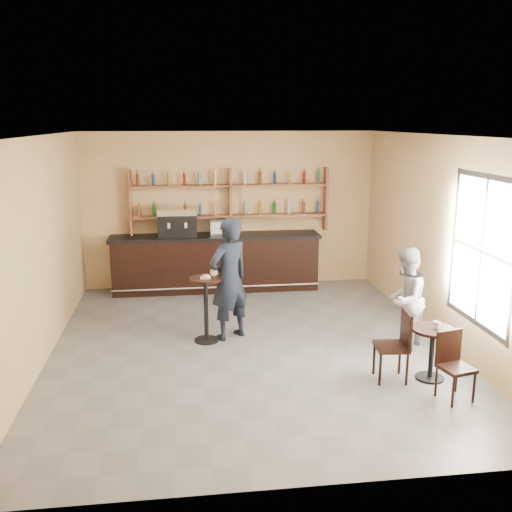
{
  "coord_description": "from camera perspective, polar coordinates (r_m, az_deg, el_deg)",
  "views": [
    {
      "loc": [
        -0.97,
        -8.18,
        3.41
      ],
      "look_at": [
        0.2,
        0.8,
        1.25
      ],
      "focal_mm": 40.0,
      "sensor_mm": 36.0,
      "label": 1
    }
  ],
  "objects": [
    {
      "name": "ceiling",
      "position": [
        8.24,
        -0.68,
        11.95
      ],
      "size": [
        7.0,
        7.0,
        0.0
      ],
      "primitive_type": "plane",
      "rotation": [
        3.14,
        0.0,
        0.0
      ],
      "color": "white",
      "rests_on": "wall_back"
    },
    {
      "name": "man_main",
      "position": [
        8.98,
        -2.71,
        -2.31
      ],
      "size": [
        0.85,
        0.79,
        1.96
      ],
      "primitive_type": "imported",
      "rotation": [
        0.0,
        0.0,
        3.73
      ],
      "color": "black",
      "rests_on": "floor"
    },
    {
      "name": "pastry_case",
      "position": [
        11.55,
        -3.43,
        2.84
      ],
      "size": [
        0.49,
        0.4,
        0.29
      ],
      "primitive_type": null,
      "rotation": [
        0.0,
        0.0,
        -0.02
      ],
      "color": "silver",
      "rests_on": "bar_counter"
    },
    {
      "name": "window_pane",
      "position": [
        8.21,
        21.65,
        0.42
      ],
      "size": [
        0.0,
        2.0,
        2.0
      ],
      "primitive_type": "plane",
      "rotation": [
        1.57,
        0.0,
        -1.57
      ],
      "color": "white",
      "rests_on": "wall_right"
    },
    {
      "name": "wall_back",
      "position": [
        11.86,
        -2.65,
        4.63
      ],
      "size": [
        7.0,
        0.0,
        7.0
      ],
      "primitive_type": "plane",
      "rotation": [
        1.57,
        0.0,
        0.0
      ],
      "color": "tan",
      "rests_on": "floor"
    },
    {
      "name": "espresso_machine",
      "position": [
        11.51,
        -7.88,
        3.34
      ],
      "size": [
        0.77,
        0.5,
        0.55
      ],
      "primitive_type": null,
      "rotation": [
        0.0,
        0.0,
        -0.0
      ],
      "color": "black",
      "rests_on": "bar_counter"
    },
    {
      "name": "bar_counter",
      "position": [
        11.7,
        -4.04,
        -0.64
      ],
      "size": [
        4.24,
        0.83,
        1.15
      ],
      "primitive_type": null,
      "color": "black",
      "rests_on": "floor"
    },
    {
      "name": "chair_west",
      "position": [
        7.9,
        13.37,
        -8.74
      ],
      "size": [
        0.46,
        0.46,
        0.96
      ],
      "primitive_type": null,
      "rotation": [
        0.0,
        0.0,
        -1.67
      ],
      "color": "black",
      "rests_on": "floor"
    },
    {
      "name": "window_frame",
      "position": [
        8.21,
        21.62,
        0.42
      ],
      "size": [
        0.04,
        1.7,
        2.1
      ],
      "primitive_type": null,
      "color": "black",
      "rests_on": "wall_right"
    },
    {
      "name": "wall_front",
      "position": [
        5.11,
        4.03,
        -7.38
      ],
      "size": [
        7.0,
        0.0,
        7.0
      ],
      "primitive_type": "plane",
      "rotation": [
        -1.57,
        0.0,
        0.0
      ],
      "color": "tan",
      "rests_on": "floor"
    },
    {
      "name": "liquor_bottles",
      "position": [
        11.68,
        -2.62,
        6.37
      ],
      "size": [
        3.68,
        0.1,
        1.0
      ],
      "primitive_type": null,
      "color": "#8C5919",
      "rests_on": "shelf_unit"
    },
    {
      "name": "cup_cafe",
      "position": [
        7.98,
        17.67,
        -6.58
      ],
      "size": [
        0.13,
        0.13,
        0.09
      ],
      "primitive_type": "imported",
      "rotation": [
        0.0,
        0.0,
        -0.36
      ],
      "color": "white",
      "rests_on": "cafe_table"
    },
    {
      "name": "floor",
      "position": [
        8.92,
        -0.62,
        -9.07
      ],
      "size": [
        7.0,
        7.0,
        0.0
      ],
      "primitive_type": "plane",
      "color": "slate",
      "rests_on": "ground"
    },
    {
      "name": "chair_south",
      "position": [
        7.6,
        19.4,
        -10.46
      ],
      "size": [
        0.45,
        0.45,
        0.86
      ],
      "primitive_type": null,
      "rotation": [
        0.0,
        0.0,
        0.24
      ],
      "color": "black",
      "rests_on": "floor"
    },
    {
      "name": "cafe_table",
      "position": [
        8.1,
        17.14,
        -9.32
      ],
      "size": [
        0.61,
        0.61,
        0.72
      ],
      "primitive_type": null,
      "rotation": [
        0.0,
        0.0,
        -0.06
      ],
      "color": "black",
      "rests_on": "floor"
    },
    {
      "name": "cup_pedestal",
      "position": [
        8.94,
        -4.22,
        -1.69
      ],
      "size": [
        0.12,
        0.12,
        0.1
      ],
      "primitive_type": "imported",
      "rotation": [
        0.0,
        0.0,
        -0.01
      ],
      "color": "white",
      "rests_on": "pedestal_table"
    },
    {
      "name": "pedestal_table",
      "position": [
        9.0,
        -5.02,
        -5.37
      ],
      "size": [
        0.57,
        0.57,
        1.04
      ],
      "primitive_type": null,
      "rotation": [
        0.0,
        0.0,
        -0.14
      ],
      "color": "black",
      "rests_on": "floor"
    },
    {
      "name": "donut",
      "position": [
        8.83,
        -5.02,
        -2.04
      ],
      "size": [
        0.16,
        0.16,
        0.04
      ],
      "primitive_type": "torus",
      "rotation": [
        0.0,
        0.0,
        0.42
      ],
      "color": "#C57848",
      "rests_on": "napkin"
    },
    {
      "name": "shelf_unit",
      "position": [
        11.7,
        -2.61,
        5.55
      ],
      "size": [
        4.0,
        0.26,
        1.4
      ],
      "primitive_type": null,
      "color": "brown",
      "rests_on": "wall_back"
    },
    {
      "name": "patron_second",
      "position": [
        8.87,
        14.66,
        -4.2
      ],
      "size": [
        0.96,
        0.98,
        1.59
      ],
      "primitive_type": "imported",
      "rotation": [
        0.0,
        0.0,
        -2.27
      ],
      "color": "gray",
      "rests_on": "floor"
    },
    {
      "name": "wall_right",
      "position": [
        9.27,
        18.1,
        1.48
      ],
      "size": [
        0.0,
        7.0,
        7.0
      ],
      "primitive_type": "plane",
      "rotation": [
        1.57,
        0.0,
        -1.57
      ],
      "color": "tan",
      "rests_on": "floor"
    },
    {
      "name": "napkin",
      "position": [
        8.85,
        -5.09,
        -2.17
      ],
      "size": [
        0.16,
        0.16,
        0.0
      ],
      "primitive_type": "cube",
      "rotation": [
        0.0,
        0.0,
        -0.04
      ],
      "color": "white",
      "rests_on": "pedestal_table"
    },
    {
      "name": "wall_left",
      "position": [
        8.62,
        -20.86,
        0.4
      ],
      "size": [
        0.0,
        7.0,
        7.0
      ],
      "primitive_type": "plane",
      "rotation": [
        1.57,
        0.0,
        1.57
      ],
      "color": "tan",
      "rests_on": "floor"
    }
  ]
}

